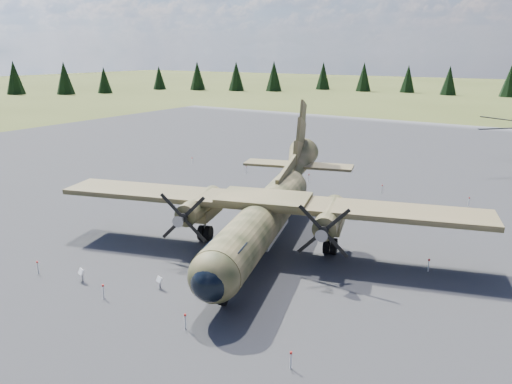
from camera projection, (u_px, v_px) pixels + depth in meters
The scene contains 7 objects.
ground at pixel (219, 225), 40.11m from camera, with size 500.00×500.00×0.00m, color #5C652C.
apron at pixel (281, 195), 48.22m from camera, with size 120.00×120.00×0.04m, color slate.
transport_plane at pixel (268, 207), 35.34m from camera, with size 29.36×26.20×9.81m.
info_placard_left at pixel (81, 273), 30.11m from camera, with size 0.55×0.36×0.80m.
info_placard_right at pixel (159, 281), 29.22m from camera, with size 0.49×0.32×0.72m.
barrier_fence at pixel (213, 218), 40.15m from camera, with size 33.12×29.62×0.85m.
treeline at pixel (301, 157), 42.22m from camera, with size 299.83×297.92×10.98m.
Camera 1 is at (22.93, -30.30, 13.45)m, focal length 35.00 mm.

